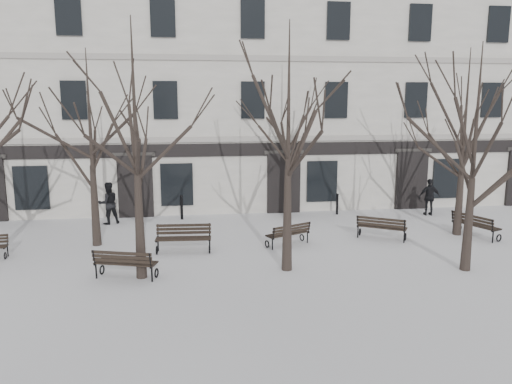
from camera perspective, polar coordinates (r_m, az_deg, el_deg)
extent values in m
plane|color=white|center=(16.36, -3.74, -8.87)|extent=(100.00, 100.00, 0.00)
cube|color=silver|center=(28.42, -5.79, 10.63)|extent=(40.00, 10.00, 11.00)
cube|color=#A09992|center=(23.46, -5.25, 6.02)|extent=(40.00, 0.12, 0.25)
cube|color=#A09992|center=(23.47, -5.41, 15.06)|extent=(40.00, 0.12, 0.25)
cube|color=black|center=(23.50, -5.23, 4.80)|extent=(40.00, 0.10, 0.60)
cube|color=black|center=(24.71, -24.27, 0.44)|extent=(1.50, 0.14, 2.00)
cube|color=black|center=(23.80, -13.60, 0.61)|extent=(1.60, 0.22, 2.90)
cube|color=#2D2B28|center=(23.56, -13.77, 4.19)|extent=(1.90, 0.08, 0.18)
cube|color=black|center=(23.69, -9.03, 0.85)|extent=(1.50, 0.14, 2.00)
cube|color=black|center=(24.11, 3.18, 1.02)|extent=(1.60, 0.22, 2.90)
cube|color=#2D2B28|center=(23.87, 3.23, 4.55)|extent=(1.90, 0.08, 0.18)
cube|color=black|center=(24.54, 7.54, 1.23)|extent=(1.50, 0.14, 2.00)
cube|color=black|center=(26.13, 17.32, 1.29)|extent=(1.60, 0.22, 2.90)
cube|color=#2D2B28|center=(25.90, 17.54, 4.55)|extent=(1.90, 0.08, 0.18)
cube|color=black|center=(26.98, 20.98, 1.46)|extent=(1.50, 0.14, 2.00)
cube|color=black|center=(23.87, -20.09, 9.84)|extent=(1.10, 0.14, 1.70)
cube|color=black|center=(24.13, -20.65, 18.40)|extent=(1.10, 0.14, 1.70)
cube|color=black|center=(23.37, -10.31, 10.30)|extent=(1.10, 0.14, 1.70)
cube|color=black|center=(23.64, -10.61, 19.05)|extent=(1.10, 0.14, 1.70)
cube|color=black|center=(23.55, -0.37, 10.46)|extent=(1.10, 0.14, 1.70)
cube|color=black|center=(23.81, -0.38, 19.16)|extent=(1.10, 0.14, 1.70)
cube|color=black|center=(24.39, 9.14, 10.33)|extent=(1.10, 0.14, 1.70)
cube|color=black|center=(24.65, 9.40, 18.73)|extent=(1.10, 0.14, 1.70)
cube|color=black|center=(25.83, 17.80, 9.98)|extent=(1.10, 0.14, 1.70)
cube|color=black|center=(26.07, 18.26, 17.90)|extent=(1.10, 0.14, 1.70)
cube|color=black|center=(27.77, 25.37, 9.48)|extent=(1.10, 0.14, 1.70)
cube|color=black|center=(28.00, 25.98, 16.84)|extent=(1.10, 0.14, 1.70)
cone|color=black|center=(15.60, -13.16, -3.84)|extent=(0.34, 0.34, 3.27)
cone|color=black|center=(15.91, 3.60, -3.30)|extent=(0.34, 0.34, 3.26)
cone|color=black|center=(17.29, 23.10, -3.47)|extent=(0.34, 0.34, 3.00)
cone|color=black|center=(19.57, -17.94, -1.52)|extent=(0.34, 0.34, 3.04)
cone|color=black|center=(23.01, 3.64, 0.90)|extent=(0.34, 0.34, 3.17)
cone|color=black|center=(21.69, 22.24, -0.56)|extent=(0.34, 0.34, 3.10)
torus|color=black|center=(19.38, -26.74, -6.52)|extent=(0.06, 0.26, 0.26)
cylinder|color=black|center=(19.66, -26.51, -6.04)|extent=(0.04, 0.04, 0.40)
cube|color=black|center=(19.46, -26.68, -5.60)|extent=(0.08, 0.49, 0.04)
cylinder|color=black|center=(19.63, -26.55, -4.92)|extent=(0.04, 0.13, 0.44)
torus|color=black|center=(15.92, -11.30, -9.06)|extent=(0.14, 0.31, 0.31)
cylinder|color=black|center=(15.56, -11.81, -9.20)|extent=(0.05, 0.05, 0.48)
cube|color=black|center=(15.65, -11.59, -8.15)|extent=(0.22, 0.57, 0.05)
torus|color=black|center=(16.62, -17.19, -8.49)|extent=(0.14, 0.31, 0.31)
cylinder|color=black|center=(16.27, -17.80, -8.61)|extent=(0.05, 0.05, 0.48)
cube|color=black|center=(16.35, -17.55, -7.61)|extent=(0.22, 0.57, 0.05)
cube|color=black|center=(16.17, -14.31, -7.57)|extent=(1.85, 0.65, 0.04)
cube|color=black|center=(16.05, -14.52, -7.72)|extent=(1.85, 0.65, 0.04)
cube|color=black|center=(15.92, -14.73, -7.88)|extent=(1.85, 0.65, 0.04)
cube|color=black|center=(15.79, -14.95, -8.05)|extent=(1.85, 0.65, 0.04)
cube|color=black|center=(15.71, -15.04, -7.62)|extent=(1.83, 0.59, 0.10)
cube|color=black|center=(15.65, -15.10, -7.20)|extent=(1.83, 0.59, 0.10)
cube|color=black|center=(15.60, -15.15, -6.78)|extent=(1.83, 0.59, 0.10)
cylinder|color=black|center=(15.34, -11.99, -7.72)|extent=(0.08, 0.16, 0.53)
cylinder|color=black|center=(16.06, -18.03, -7.18)|extent=(0.08, 0.16, 0.53)
torus|color=black|center=(20.41, 16.71, -4.93)|extent=(0.21, 0.29, 0.30)
cylinder|color=black|center=(20.02, 16.58, -4.95)|extent=(0.05, 0.05, 0.47)
cube|color=black|center=(20.14, 16.68, -4.17)|extent=(0.35, 0.52, 0.05)
torus|color=black|center=(20.69, 11.79, -4.49)|extent=(0.21, 0.29, 0.30)
cylinder|color=black|center=(20.31, 11.56, -4.50)|extent=(0.05, 0.05, 0.47)
cube|color=black|center=(20.43, 11.71, -3.73)|extent=(0.35, 0.52, 0.05)
cube|color=black|center=(20.48, 14.29, -3.75)|extent=(1.66, 1.08, 0.04)
cube|color=black|center=(20.34, 14.22, -3.84)|extent=(1.66, 1.08, 0.04)
cube|color=black|center=(20.20, 14.15, -3.94)|extent=(1.66, 1.08, 0.04)
cube|color=black|center=(20.06, 14.07, -4.04)|extent=(1.66, 1.08, 0.04)
cube|color=black|center=(19.99, 14.07, -3.69)|extent=(1.63, 1.03, 0.09)
cube|color=black|center=(19.93, 14.07, -3.35)|extent=(1.63, 1.03, 0.09)
cube|color=black|center=(19.88, 14.08, -3.01)|extent=(1.63, 1.03, 0.09)
cylinder|color=black|center=(19.83, 16.61, -3.77)|extent=(0.12, 0.15, 0.52)
cylinder|color=black|center=(20.12, 11.56, -3.33)|extent=(0.12, 0.15, 0.52)
torus|color=black|center=(18.18, -11.27, -6.55)|extent=(0.08, 0.32, 0.32)
cylinder|color=black|center=(18.53, -11.13, -5.92)|extent=(0.05, 0.05, 0.49)
cube|color=black|center=(18.27, -11.23, -5.35)|extent=(0.09, 0.61, 0.05)
torus|color=black|center=(18.04, -5.33, -6.53)|extent=(0.08, 0.32, 0.32)
cylinder|color=black|center=(18.39, -5.31, -5.89)|extent=(0.05, 0.05, 0.49)
cube|color=black|center=(18.13, -5.34, -5.31)|extent=(0.09, 0.61, 0.05)
cube|color=black|center=(17.94, -8.35, -5.48)|extent=(1.98, 0.22, 0.04)
cube|color=black|center=(18.09, -8.32, -5.35)|extent=(1.98, 0.22, 0.04)
cube|color=black|center=(18.23, -8.28, -5.22)|extent=(1.98, 0.22, 0.04)
cube|color=black|center=(18.38, -8.25, -5.09)|extent=(1.98, 0.22, 0.04)
cube|color=black|center=(18.39, -8.25, -4.62)|extent=(1.98, 0.16, 0.10)
cube|color=black|center=(18.37, -8.26, -4.20)|extent=(1.98, 0.16, 0.10)
cube|color=black|center=(18.36, -8.26, -3.79)|extent=(1.98, 0.16, 0.10)
cylinder|color=black|center=(18.49, -11.15, -4.45)|extent=(0.05, 0.16, 0.55)
cylinder|color=black|center=(18.35, -5.33, -4.41)|extent=(0.05, 0.16, 0.55)
torus|color=black|center=(19.59, 5.26, -5.19)|extent=(0.16, 0.27, 0.28)
cylinder|color=black|center=(19.31, 5.90, -5.19)|extent=(0.05, 0.05, 0.43)
cube|color=black|center=(19.38, 5.59, -4.46)|extent=(0.27, 0.50, 0.05)
torus|color=black|center=(18.66, 1.27, -5.95)|extent=(0.16, 0.27, 0.28)
cylinder|color=black|center=(18.37, 1.88, -5.97)|extent=(0.05, 0.05, 0.43)
cube|color=black|center=(18.44, 1.58, -5.19)|extent=(0.27, 0.50, 0.05)
cube|color=black|center=(19.06, 3.26, -4.62)|extent=(1.61, 0.81, 0.03)
cube|color=black|center=(18.96, 3.50, -4.71)|extent=(1.61, 0.81, 0.03)
cube|color=black|center=(18.85, 3.74, -4.80)|extent=(1.61, 0.81, 0.03)
cube|color=black|center=(18.75, 3.99, -4.89)|extent=(1.61, 0.81, 0.03)
cube|color=black|center=(18.68, 4.07, -4.55)|extent=(1.59, 0.76, 0.09)
cube|color=black|center=(18.64, 4.11, -4.22)|extent=(1.59, 0.76, 0.09)
cube|color=black|center=(18.59, 4.15, -3.89)|extent=(1.59, 0.76, 0.09)
cylinder|color=black|center=(19.14, 6.07, -4.06)|extent=(0.09, 0.14, 0.48)
cylinder|color=black|center=(18.19, 2.03, -4.79)|extent=(0.09, 0.14, 0.48)
torus|color=black|center=(21.56, 26.01, -4.74)|extent=(0.31, 0.17, 0.31)
cylinder|color=black|center=(21.23, 25.44, -4.67)|extent=(0.05, 0.05, 0.48)
cube|color=black|center=(21.33, 25.79, -3.96)|extent=(0.56, 0.27, 0.05)
torus|color=black|center=(22.57, 22.21, -3.80)|extent=(0.31, 0.17, 0.31)
cylinder|color=black|center=(22.25, 21.62, -3.71)|extent=(0.05, 0.05, 0.48)
cube|color=black|center=(22.35, 21.97, -3.05)|extent=(0.56, 0.27, 0.05)
cube|color=black|center=(22.00, 24.20, -3.36)|extent=(0.82, 1.81, 0.04)
cube|color=black|center=(21.89, 23.97, -3.41)|extent=(0.82, 1.81, 0.04)
cube|color=black|center=(21.77, 23.74, -3.47)|extent=(0.82, 1.81, 0.04)
cube|color=black|center=(21.65, 23.50, -3.52)|extent=(0.82, 1.81, 0.04)
cube|color=black|center=(21.58, 23.46, -3.18)|extent=(0.76, 1.79, 0.10)
cube|color=black|center=(21.54, 23.45, -2.86)|extent=(0.76, 1.79, 0.10)
cube|color=black|center=(21.49, 23.44, -2.54)|extent=(0.76, 1.79, 0.10)
cylinder|color=black|center=(21.05, 25.41, -3.51)|extent=(0.16, 0.10, 0.53)
cylinder|color=black|center=(22.08, 21.56, -2.61)|extent=(0.16, 0.10, 0.53)
cylinder|color=black|center=(23.12, -8.49, -1.84)|extent=(0.13, 0.13, 1.04)
sphere|color=black|center=(23.01, -8.52, -0.52)|extent=(0.15, 0.15, 0.15)
cylinder|color=black|center=(24.17, 9.26, -1.45)|extent=(0.11, 0.11, 0.94)
sphere|color=black|center=(24.08, 9.30, -0.31)|extent=(0.13, 0.13, 0.13)
imported|color=black|center=(23.11, -16.41, -3.50)|extent=(1.12, 1.03, 1.87)
imported|color=black|center=(25.18, 19.10, -2.51)|extent=(1.07, 0.56, 1.75)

